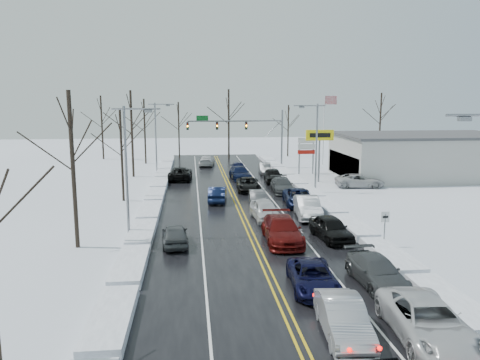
{
  "coord_description": "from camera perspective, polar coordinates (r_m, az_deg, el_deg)",
  "views": [
    {
      "loc": [
        -4.13,
        -35.95,
        9.44
      ],
      "look_at": [
        0.09,
        3.87,
        2.5
      ],
      "focal_mm": 35.0,
      "sensor_mm": 36.0,
      "label": 1
    }
  ],
  "objects": [
    {
      "name": "queued_car_3",
      "position": [
        31.69,
        5.12,
        -7.54
      ],
      "size": [
        2.52,
        5.82,
        1.67
      ],
      "primitive_type": "imported",
      "rotation": [
        0.0,
        0.0,
        -0.03
      ],
      "color": "#540D0B",
      "rests_on": "ground"
    },
    {
      "name": "parked_car_2",
      "position": [
        60.4,
        12.51,
        0.6
      ],
      "size": [
        1.91,
        4.54,
        1.53
      ],
      "primitive_type": "imported",
      "rotation": [
        0.0,
        0.0,
        3.16
      ],
      "color": "black",
      "rests_on": "ground"
    },
    {
      "name": "queued_car_16",
      "position": [
        53.79,
        4.05,
        -0.3
      ],
      "size": [
        2.22,
        4.84,
        1.61
      ],
      "primitive_type": "imported",
      "rotation": [
        0.0,
        0.0,
        -0.07
      ],
      "color": "black",
      "rests_on": "ground"
    },
    {
      "name": "queued_car_7",
      "position": [
        55.73,
        -0.01,
        0.08
      ],
      "size": [
        2.46,
        5.32,
        1.51
      ],
      "primitive_type": "imported",
      "rotation": [
        0.0,
        0.0,
        0.07
      ],
      "color": "black",
      "rests_on": "ground"
    },
    {
      "name": "oncoming_car_0",
      "position": [
        43.71,
        -2.74,
        -2.65
      ],
      "size": [
        2.04,
        4.58,
        1.46
      ],
      "primitive_type": "imported",
      "rotation": [
        0.0,
        0.0,
        3.03
      ],
      "color": "black",
      "rests_on": "ground"
    },
    {
      "name": "tree_far_a",
      "position": [
        77.24,
        -16.54,
        7.61
      ],
      "size": [
        4.0,
        4.0,
        10.0
      ],
      "color": "#2D231C",
      "rests_on": "ground"
    },
    {
      "name": "parked_car_0",
      "position": [
        52.37,
        14.36,
        -0.86
      ],
      "size": [
        5.49,
        3.02,
        1.46
      ],
      "primitive_type": "imported",
      "rotation": [
        0.0,
        0.0,
        1.45
      ],
      "color": "#B9B9BB",
      "rests_on": "ground"
    },
    {
      "name": "tree_far_d",
      "position": [
        78.21,
        5.91,
        7.21
      ],
      "size": [
        3.4,
        3.4,
        8.5
      ],
      "color": "#2D231C",
      "rests_on": "ground"
    },
    {
      "name": "speed_limit_sign",
      "position": [
        31.52,
        17.25,
        -4.96
      ],
      "size": [
        0.55,
        0.09,
        2.35
      ],
      "color": "slate",
      "rests_on": "ground"
    },
    {
      "name": "streetlight_ne",
      "position": [
        47.77,
        9.08,
        4.75
      ],
      "size": [
        3.2,
        0.25,
        9.0
      ],
      "color": "slate",
      "rests_on": "ground"
    },
    {
      "name": "tree_left_d",
      "position": [
        58.41,
        -13.11,
        7.51
      ],
      "size": [
        4.2,
        4.2,
        10.5
      ],
      "color": "#2D231C",
      "rests_on": "ground"
    },
    {
      "name": "tree_left_e",
      "position": [
        70.32,
        -11.58,
        7.35
      ],
      "size": [
        3.8,
        3.8,
        9.5
      ],
      "color": "#2D231C",
      "rests_on": "ground"
    },
    {
      "name": "snow_bank_right",
      "position": [
        40.82,
        10.85,
        -3.72
      ],
      "size": [
        1.69,
        72.0,
        0.52
      ],
      "primitive_type": "cube",
      "color": "white",
      "rests_on": "ground"
    },
    {
      "name": "dealership_building",
      "position": [
        61.2,
        21.36,
        2.79
      ],
      "size": [
        20.4,
        12.4,
        5.3
      ],
      "color": "#A5A6A1",
      "rests_on": "ground"
    },
    {
      "name": "tree_left_b",
      "position": [
        30.94,
        -19.88,
        4.7
      ],
      "size": [
        4.0,
        4.0,
        10.0
      ],
      "color": "#2D231C",
      "rests_on": "ground"
    },
    {
      "name": "queued_car_13",
      "position": [
        38.3,
        8.19,
        -4.54
      ],
      "size": [
        2.25,
        5.27,
        1.69
      ],
      "primitive_type": "imported",
      "rotation": [
        0.0,
        0.0,
        -0.09
      ],
      "color": "#AEB1B7",
      "rests_on": "ground"
    },
    {
      "name": "tree_far_e",
      "position": [
        83.41,
        16.78,
        7.97
      ],
      "size": [
        4.2,
        4.2,
        10.5
      ],
      "color": "#2D231C",
      "rests_on": "ground"
    },
    {
      "name": "queued_car_15",
      "position": [
        48.23,
        5.15,
        -1.5
      ],
      "size": [
        2.22,
        5.13,
        1.47
      ],
      "primitive_type": "imported",
      "rotation": [
        0.0,
        0.0,
        -0.03
      ],
      "color": "#3B3E40",
      "rests_on": "ground"
    },
    {
      "name": "oncoming_car_1",
      "position": [
        55.96,
        -7.27,
        0.04
      ],
      "size": [
        2.9,
        5.72,
        1.55
      ],
      "primitive_type": "imported",
      "rotation": [
        0.0,
        0.0,
        3.08
      ],
      "color": "black",
      "rests_on": "ground"
    },
    {
      "name": "flagpole",
      "position": [
        68.8,
        10.32,
        6.75
      ],
      "size": [
        1.87,
        1.2,
        10.0
      ],
      "color": "silver",
      "rests_on": "ground"
    },
    {
      "name": "queued_car_4",
      "position": [
        37.24,
        3.05,
        -4.87
      ],
      "size": [
        2.18,
        4.78,
        1.59
      ],
      "primitive_type": "imported",
      "rotation": [
        0.0,
        0.0,
        0.07
      ],
      "color": "silver",
      "rests_on": "ground"
    },
    {
      "name": "queued_car_5",
      "position": [
        42.02,
        2.14,
        -3.16
      ],
      "size": [
        1.68,
        4.21,
        1.36
      ],
      "primitive_type": "imported",
      "rotation": [
        0.0,
        0.0,
        -0.06
      ],
      "color": "#3A3D3F",
      "rests_on": "ground"
    },
    {
      "name": "road_surface",
      "position": [
        39.32,
        0.16,
        -4.05
      ],
      "size": [
        14.0,
        84.0,
        0.01
      ],
      "primitive_type": "cube",
      "color": "black",
      "rests_on": "ground"
    },
    {
      "name": "queued_car_10",
      "position": [
        20.97,
        21.75,
        -17.66
      ],
      "size": [
        3.09,
        5.95,
        1.6
      ],
      "primitive_type": "imported",
      "rotation": [
        0.0,
        0.0,
        -0.08
      ],
      "color": "silver",
      "rests_on": "ground"
    },
    {
      "name": "streetlight_nw",
      "position": [
        60.23,
        -10.05,
        5.75
      ],
      "size": [
        3.2,
        0.25,
        9.0
      ],
      "color": "slate",
      "rests_on": "ground"
    },
    {
      "name": "parked_car_1",
      "position": [
        57.54,
        15.56,
        0.03
      ],
      "size": [
        2.35,
        5.23,
        1.49
      ],
      "primitive_type": "imported",
      "rotation": [
        0.0,
        0.0,
        0.05
      ],
      "color": "#96989E",
      "rests_on": "ground"
    },
    {
      "name": "queued_car_17",
      "position": [
        60.14,
        3.03,
        0.79
      ],
      "size": [
        1.71,
        4.19,
        1.35
      ],
      "primitive_type": "imported",
      "rotation": [
        0.0,
        0.0,
        -0.07
      ],
      "color": "#45484A",
      "rests_on": "ground"
    },
    {
      "name": "tires_plus_sign",
      "position": [
        54.14,
        9.69,
        4.98
      ],
      "size": [
        3.2,
        0.34,
        6.0
      ],
      "color": "slate",
      "rests_on": "ground"
    },
    {
      "name": "queued_car_14",
      "position": [
        42.37,
        7.15,
        -3.12
      ],
      "size": [
        2.91,
        5.54,
        1.49
      ],
      "primitive_type": "imported",
      "rotation": [
        0.0,
        0.0,
        -0.09
      ],
      "color": "black",
      "rests_on": "ground"
    },
    {
      "name": "tree_far_c",
      "position": [
        75.22,
        -1.39,
        8.49
      ],
      "size": [
        4.4,
        4.4,
        11.0
      ],
      "color": "#2D231C",
      "rests_on": "ground"
    },
    {
      "name": "streetlight_sw",
      "position": [
        32.48,
        -13.38,
        2.26
      ],
      "size": [
        3.2,
        0.25,
        9.0
      ],
      "color": "slate",
      "rests_on": "ground"
    },
    {
      "name": "traffic_signal_mast",
      "position": [
        64.51,
        0.71,
        6.31
      ],
      "size": [
        13.28,
        0.39,
        8.0
      ],
      "color": "slate",
      "rests_on": "ground"
    },
    {
      "name": "queued_car_8",
      "position": [
        60.18,
        -0.18,
        0.81
      ],
      "size": [
        1.88,
        4.39,
        1.48
      ],
      "primitive_type": "imported",
      "rotation": [
        0.0,
        0.0,
        -0.03
      ],
      "color": "black",
      "rests_on": "ground"
    },
    {
      "name": "oncoming_car_2",
      "position": [
        67.38,
        -4.07,
        1.75
      ],
      "size": [
        2.65,
        5.24,
        1.46
      ],
      "primitive_type": "imported",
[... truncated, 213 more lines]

